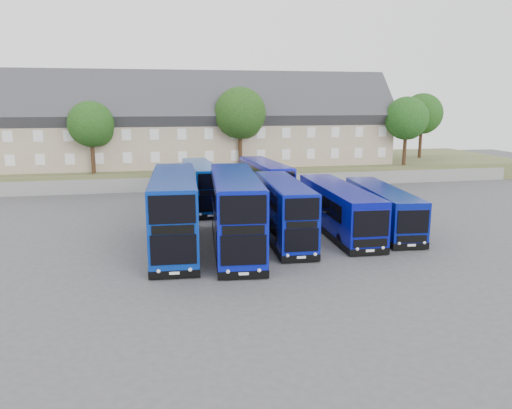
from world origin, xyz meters
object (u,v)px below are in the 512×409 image
object	(u,v)px
tree_west	(92,126)
tree_mid	(241,115)
tree_far	(423,115)
tree_east	(407,120)
coach_east_a	(338,210)
dd_front_left	(175,213)
dd_front_mid	(235,213)

from	to	relation	value
tree_west	tree_mid	size ratio (longest dim) A/B	0.83
tree_west	tree_far	world-z (taller)	tree_far
tree_east	tree_west	bearing A→B (deg)	-180.00
tree_west	tree_mid	distance (m)	16.04
tree_mid	coach_east_a	bearing A→B (deg)	-80.89
coach_east_a	tree_mid	xyz separation A→B (m)	(-3.49, 21.74, 6.38)
dd_front_left	tree_west	size ratio (longest dim) A/B	1.62
dd_front_left	tree_mid	size ratio (longest dim) A/B	1.35
tree_west	tree_far	xyz separation A→B (m)	(42.00, 7.00, 0.68)
coach_east_a	dd_front_left	bearing A→B (deg)	-169.03
coach_east_a	tree_far	size ratio (longest dim) A/B	1.46
coach_east_a	tree_west	xyz separation A→B (m)	(-19.49, 21.24, 5.36)
tree_far	tree_west	bearing A→B (deg)	-170.54
tree_west	tree_east	size ratio (longest dim) A/B	0.94
dd_front_left	tree_east	world-z (taller)	tree_east
coach_east_a	tree_east	size ratio (longest dim) A/B	1.55
dd_front_mid	tree_east	xyz separation A→B (m)	(24.69, 24.02, 4.98)
coach_east_a	tree_far	bearing A→B (deg)	53.32
dd_front_left	tree_far	size ratio (longest dim) A/B	1.43
dd_front_mid	dd_front_left	bearing A→B (deg)	172.78
dd_front_left	tree_west	world-z (taller)	tree_west
tree_west	tree_east	xyz separation A→B (m)	(36.00, 0.00, 0.34)
tree_far	dd_front_left	bearing A→B (deg)	-138.90
tree_west	tree_mid	xyz separation A→B (m)	(16.00, 0.50, 1.02)
dd_front_left	tree_west	xyz separation A→B (m)	(-7.42, 23.17, 4.65)
dd_front_mid	tree_east	distance (m)	34.80
tree_far	dd_front_mid	bearing A→B (deg)	-134.70
tree_mid	tree_far	world-z (taller)	tree_mid
tree_east	dd_front_left	bearing A→B (deg)	-140.98
coach_east_a	tree_mid	bearing A→B (deg)	101.00
coach_east_a	tree_east	bearing A→B (deg)	54.01
coach_east_a	tree_mid	size ratio (longest dim) A/B	1.38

